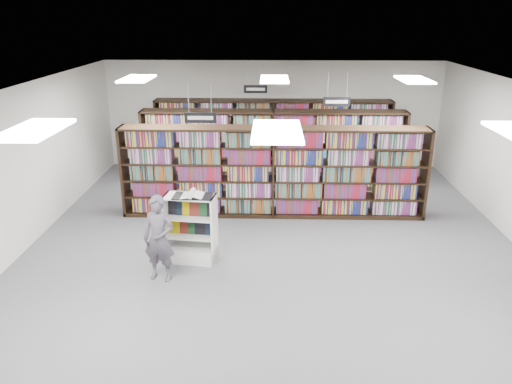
{
  "coord_description": "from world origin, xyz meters",
  "views": [
    {
      "loc": [
        -0.08,
        -8.98,
        4.53
      ],
      "look_at": [
        -0.36,
        0.5,
        1.1
      ],
      "focal_mm": 35.0,
      "sensor_mm": 36.0,
      "label": 1
    }
  ],
  "objects_px": {
    "endcap_display": "(192,237)",
    "shopper": "(159,239)",
    "bookshelf_row_near": "(273,172)",
    "open_book": "(192,195)"
  },
  "relations": [
    {
      "from": "bookshelf_row_near",
      "to": "endcap_display",
      "type": "bearing_deg",
      "value": -123.76
    },
    {
      "from": "endcap_display",
      "to": "open_book",
      "type": "xyz_separation_m",
      "value": [
        0.06,
        -0.08,
        0.9
      ]
    },
    {
      "from": "open_book",
      "to": "bookshelf_row_near",
      "type": "bearing_deg",
      "value": 60.4
    },
    {
      "from": "endcap_display",
      "to": "shopper",
      "type": "distance_m",
      "value": 0.94
    },
    {
      "from": "bookshelf_row_near",
      "to": "endcap_display",
      "type": "height_order",
      "value": "bookshelf_row_near"
    },
    {
      "from": "shopper",
      "to": "endcap_display",
      "type": "bearing_deg",
      "value": 70.72
    },
    {
      "from": "bookshelf_row_near",
      "to": "shopper",
      "type": "relative_size",
      "value": 4.43
    },
    {
      "from": "endcap_display",
      "to": "shopper",
      "type": "relative_size",
      "value": 0.84
    },
    {
      "from": "shopper",
      "to": "bookshelf_row_near",
      "type": "bearing_deg",
      "value": 68.32
    },
    {
      "from": "bookshelf_row_near",
      "to": "endcap_display",
      "type": "xyz_separation_m",
      "value": [
        -1.56,
        -2.34,
        -0.58
      ]
    }
  ]
}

